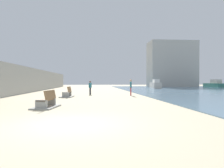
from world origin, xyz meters
The scene contains 9 objects.
ground_plane centered at (0.00, 18.00, 0.00)m, with size 120.00×120.00×0.00m, color beige.
seawall centered at (-7.50, 18.00, 1.62)m, with size 0.80×64.00×3.25m, color #9E9E99.
bench_near centered at (-1.69, 4.74, 0.23)m, with size 1.38×2.23×0.98m.
bench_far centered at (-1.52, 12.65, 0.23)m, with size 1.22×2.16×0.98m.
person_walking centered at (4.76, 13.98, 0.98)m, with size 0.23×0.53×1.68m.
person_standing centered at (0.58, 16.20, 0.86)m, with size 0.34×0.45×1.51m.
boat_mid_bay centered at (13.70, 34.96, 0.76)m, with size 2.31×6.72×1.83m.
boat_far_right centered at (30.22, 41.14, 0.72)m, with size 2.09×7.34×1.87m.
harbor_building centered at (21.45, 46.00, 5.88)m, with size 12.00×6.00×11.77m, color #ADAAA3.
Camera 1 is at (0.91, -7.21, 1.49)m, focal length 33.53 mm.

